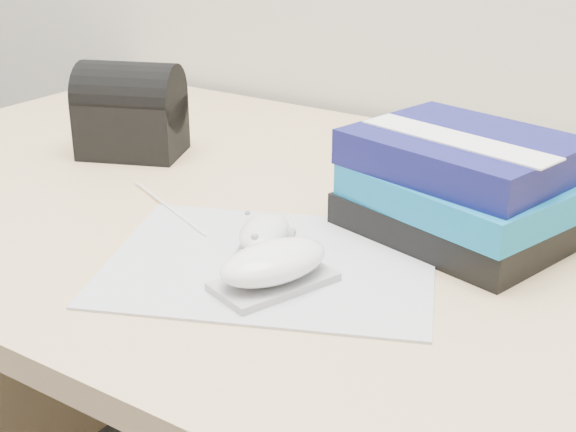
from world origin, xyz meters
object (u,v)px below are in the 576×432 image
Objects in this scene: mouse_rear at (264,234)px; book_stack at (462,186)px; mouse_front at (274,266)px; desk at (403,379)px; pouch at (131,110)px.

book_stack reaches higher than mouse_rear.
mouse_rear is 0.79× the size of mouse_front.
book_stack is at bearing -22.08° from desk.
mouse_front is at bearing -96.87° from desk.
mouse_front is (-0.03, -0.25, 0.26)m from desk.
book_stack is (0.07, -0.03, 0.29)m from desk.
mouse_front is 0.46m from pouch.
mouse_rear is at bearing -114.87° from desk.
mouse_front is at bearing -29.38° from pouch.
desk is 9.63× the size of pouch.
desk is at bearing 65.13° from mouse_rear.
desk is 0.53m from pouch.
book_stack is 1.64× the size of pouch.
mouse_front is 0.24m from book_stack.
mouse_rear is 0.62× the size of pouch.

